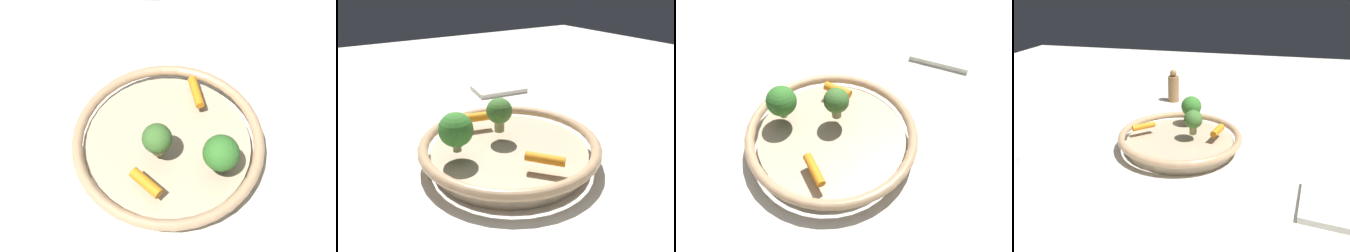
% 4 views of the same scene
% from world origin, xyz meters
% --- Properties ---
extents(ground_plane, '(2.59, 2.59, 0.00)m').
position_xyz_m(ground_plane, '(0.00, 0.00, 0.00)').
color(ground_plane, silver).
extents(serving_bowl, '(0.33, 0.33, 0.05)m').
position_xyz_m(serving_bowl, '(0.00, 0.00, 0.03)').
color(serving_bowl, tan).
rests_on(serving_bowl, ground_plane).
extents(baby_carrot_right, '(0.05, 0.06, 0.02)m').
position_xyz_m(baby_carrot_right, '(0.00, -0.10, 0.05)').
color(baby_carrot_right, orange).
rests_on(baby_carrot_right, serving_bowl).
extents(baby_carrot_left, '(0.06, 0.03, 0.02)m').
position_xyz_m(baby_carrot_left, '(-0.02, 0.10, 0.06)').
color(baby_carrot_left, orange).
rests_on(baby_carrot_left, serving_bowl).
extents(broccoli_floret_mid, '(0.06, 0.06, 0.07)m').
position_xyz_m(broccoli_floret_mid, '(-0.10, 0.01, 0.09)').
color(broccoli_floret_mid, '#98A866').
rests_on(broccoli_floret_mid, serving_bowl).
extents(broccoli_floret_large, '(0.05, 0.05, 0.07)m').
position_xyz_m(broccoli_floret_large, '(-0.00, 0.04, 0.09)').
color(broccoli_floret_large, tan).
rests_on(broccoli_floret_large, serving_bowl).
extents(pepper_mill, '(0.04, 0.04, 0.12)m').
position_xyz_m(pepper_mill, '(-0.37, -0.12, 0.05)').
color(pepper_mill, olive).
rests_on(pepper_mill, ground_plane).
extents(dish_towel, '(0.16, 0.12, 0.01)m').
position_xyz_m(dish_towel, '(0.19, 0.35, 0.01)').
color(dish_towel, silver).
rests_on(dish_towel, ground_plane).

